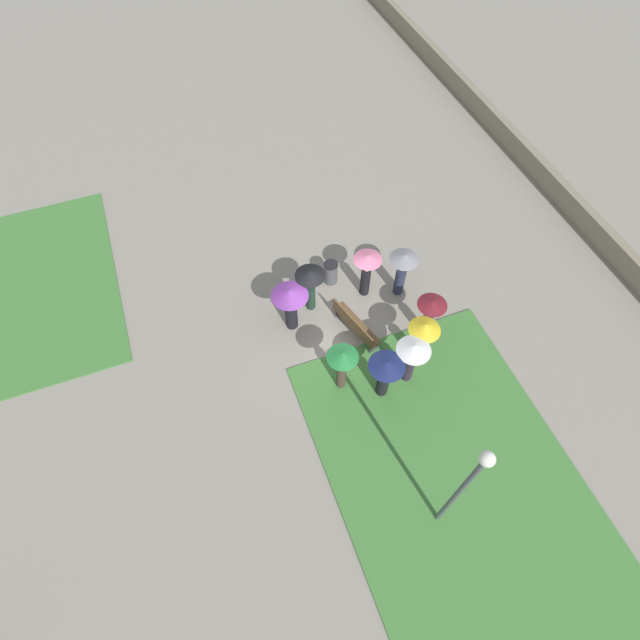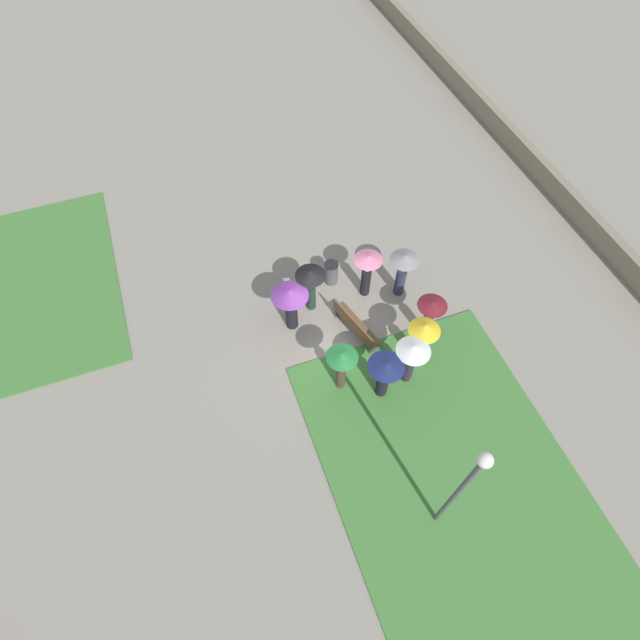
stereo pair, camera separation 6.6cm
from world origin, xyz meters
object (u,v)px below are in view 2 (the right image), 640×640
at_px(crowd_person_yellow, 423,336).
at_px(crowd_person_black, 311,282).
at_px(crowd_person_purple, 290,301).
at_px(crowd_person_maroon, 430,313).
at_px(crowd_person_white, 412,356).
at_px(trash_bin, 331,273).
at_px(crowd_person_pink, 367,269).
at_px(lamp_post, 463,486).
at_px(crowd_person_grey, 403,268).
at_px(park_bench, 355,325).
at_px(crowd_person_green, 342,362).
at_px(crowd_person_navy, 385,373).

distance_m(crowd_person_yellow, crowd_person_black, 3.91).
distance_m(crowd_person_purple, crowd_person_maroon, 4.35).
bearing_deg(crowd_person_white, crowd_person_purple, 149.35).
height_order(trash_bin, crowd_person_pink, crowd_person_pink).
relative_size(lamp_post, crowd_person_white, 2.60).
relative_size(crowd_person_black, crowd_person_maroon, 1.08).
bearing_deg(crowd_person_grey, trash_bin, -127.49).
distance_m(park_bench, crowd_person_purple, 2.25).
relative_size(park_bench, trash_bin, 2.25).
height_order(trash_bin, crowd_person_purple, crowd_person_purple).
bearing_deg(trash_bin, crowd_person_yellow, -159.90).
distance_m(crowd_person_grey, crowd_person_black, 3.08).
bearing_deg(crowd_person_grey, lamp_post, -23.36).
height_order(trash_bin, crowd_person_white, crowd_person_white).
height_order(lamp_post, crowd_person_green, lamp_post).
height_order(park_bench, crowd_person_purple, crowd_person_purple).
bearing_deg(crowd_person_purple, crowd_person_black, -102.32).
xyz_separation_m(crowd_person_navy, crowd_person_purple, (3.27, 1.75, 0.08)).
relative_size(trash_bin, crowd_person_yellow, 0.47).
bearing_deg(park_bench, crowd_person_maroon, -126.36).
bearing_deg(crowd_person_grey, crowd_person_green, -56.12).
relative_size(lamp_post, crowd_person_navy, 2.71).
relative_size(crowd_person_yellow, crowd_person_grey, 1.01).
distance_m(crowd_person_navy, crowd_person_green, 1.26).
relative_size(crowd_person_black, crowd_person_purple, 1.01).
bearing_deg(crowd_person_black, park_bench, -56.27).
xyz_separation_m(park_bench, trash_bin, (2.30, -0.06, -0.02)).
bearing_deg(crowd_person_yellow, crowd_person_maroon, -159.22).
distance_m(crowd_person_navy, crowd_person_maroon, 2.65).
xyz_separation_m(crowd_person_maroon, crowd_person_pink, (2.22, 1.17, 0.08)).
bearing_deg(trash_bin, crowd_person_pink, -133.82).
relative_size(crowd_person_green, crowd_person_white, 1.03).
xyz_separation_m(crowd_person_navy, crowd_person_pink, (3.68, -1.03, 0.01)).
xyz_separation_m(trash_bin, crowd_person_green, (-3.90, 1.19, 0.97)).
bearing_deg(crowd_person_maroon, crowd_person_black, 10.44).
relative_size(trash_bin, crowd_person_grey, 0.47).
distance_m(park_bench, trash_bin, 2.30).
height_order(park_bench, crowd_person_black, crowd_person_black).
xyz_separation_m(trash_bin, crowd_person_yellow, (-3.85, -1.41, 0.90)).
bearing_deg(park_bench, crowd_person_yellow, -152.63).
distance_m(crowd_person_black, crowd_person_maroon, 3.87).
bearing_deg(crowd_person_black, crowd_person_green, -91.98).
distance_m(crowd_person_yellow, crowd_person_white, 0.80).
distance_m(trash_bin, crowd_person_purple, 2.44).
bearing_deg(lamp_post, crowd_person_navy, -2.07).
xyz_separation_m(lamp_post, crowd_person_grey, (7.17, -2.28, -1.85)).
height_order(crowd_person_grey, crowd_person_purple, crowd_person_grey).
relative_size(trash_bin, crowd_person_green, 0.46).
relative_size(crowd_person_navy, crowd_person_black, 0.97).
relative_size(crowd_person_yellow, crowd_person_maroon, 1.10).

